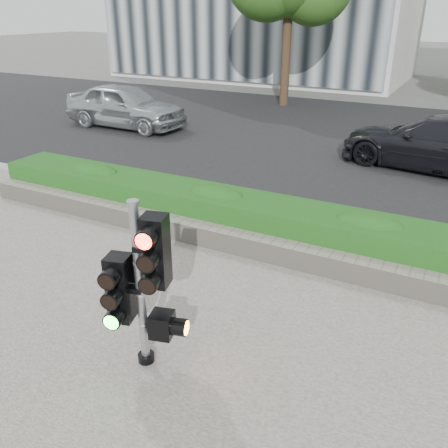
# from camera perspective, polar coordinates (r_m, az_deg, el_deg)

# --- Properties ---
(ground) EXTENTS (120.00, 120.00, 0.00)m
(ground) POSITION_cam_1_polar(r_m,az_deg,el_deg) (6.33, -2.41, -11.52)
(ground) COLOR #51514C
(ground) RESTS_ON ground
(road) EXTENTS (60.00, 13.00, 0.02)m
(road) POSITION_cam_1_polar(r_m,az_deg,el_deg) (15.10, 17.08, 9.30)
(road) COLOR black
(road) RESTS_ON ground
(curb) EXTENTS (60.00, 0.25, 0.12)m
(curb) POSITION_cam_1_polar(r_m,az_deg,el_deg) (8.79, 7.84, -0.30)
(curb) COLOR gray
(curb) RESTS_ON ground
(stone_wall) EXTENTS (12.00, 0.32, 0.34)m
(stone_wall) POSITION_cam_1_polar(r_m,az_deg,el_deg) (7.68, 4.64, -2.84)
(stone_wall) COLOR gray
(stone_wall) RESTS_ON sidewalk
(hedge) EXTENTS (12.00, 1.00, 0.68)m
(hedge) POSITION_cam_1_polar(r_m,az_deg,el_deg) (8.15, 6.49, 0.10)
(hedge) COLOR #2D7724
(hedge) RESTS_ON sidewalk
(traffic_signal) EXTENTS (0.72, 0.60, 1.99)m
(traffic_signal) POSITION_cam_1_polar(r_m,az_deg,el_deg) (5.12, -9.74, -6.36)
(traffic_signal) COLOR black
(traffic_signal) RESTS_ON sidewalk
(car_silver) EXTENTS (4.24, 1.78, 1.43)m
(car_silver) POSITION_cam_1_polar(r_m,az_deg,el_deg) (16.62, -11.82, 13.76)
(car_silver) COLOR #B2B6BA
(car_silver) RESTS_ON road
(car_dark) EXTENTS (4.89, 2.65, 1.35)m
(car_dark) POSITION_cam_1_polar(r_m,az_deg,el_deg) (12.95, 24.31, 8.90)
(car_dark) COLOR black
(car_dark) RESTS_ON road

